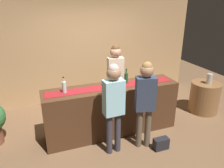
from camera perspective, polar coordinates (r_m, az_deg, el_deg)
ground_plane at (r=4.66m, az=-0.02°, el=-12.25°), size 10.00×10.00×0.00m
back_wall at (r=5.81m, az=-6.67°, el=10.01°), size 6.00×0.12×2.90m
bar_counter at (r=4.40m, az=-0.02°, el=-6.76°), size 2.66×0.60×1.01m
counter_runner_cloth at (r=4.18m, az=-0.02°, el=-0.60°), size 2.52×0.28×0.01m
wine_bottle_clear at (r=3.96m, az=-12.44°, el=-0.74°), size 0.07×0.07×0.30m
wine_bottle_green at (r=4.31m, az=3.72°, el=1.60°), size 0.07×0.07×0.30m
wine_glass_near_customer at (r=4.45m, az=8.35°, el=1.94°), size 0.07×0.07×0.14m
wine_glass_mid_counter at (r=4.21m, az=1.81°, el=1.02°), size 0.07×0.07×0.14m
bartender at (r=4.78m, az=0.91°, el=2.66°), size 0.36×0.24×1.69m
customer_sipping at (r=3.80m, az=8.73°, el=-3.42°), size 0.38×0.29×1.64m
customer_browsing at (r=3.60m, az=0.42°, el=-4.46°), size 0.35×0.23×1.65m
round_side_table at (r=5.72m, az=23.06°, el=-3.20°), size 0.68×0.68×0.74m
vase_on_side_table at (r=5.51m, az=24.20°, el=1.23°), size 0.13×0.13×0.24m
handbag at (r=4.22m, az=12.71°, el=-15.01°), size 0.28×0.14×0.22m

